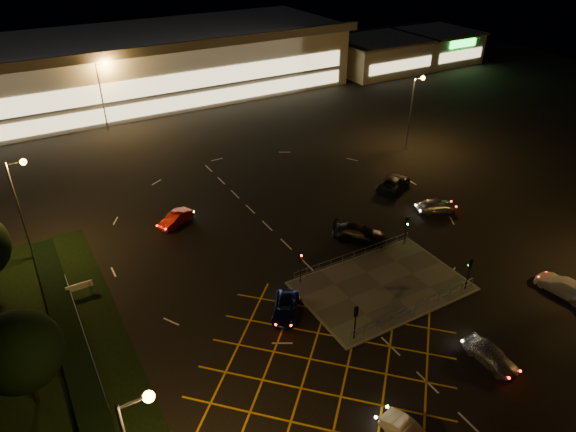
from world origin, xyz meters
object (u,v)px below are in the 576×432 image
signal_se (470,268)px  car_left_blue (286,308)px  signal_sw (356,316)px  car_circ_red (176,219)px  car_approach_white (565,287)px  signal_ne (407,225)px  car_far_dkgrey (359,233)px  car_right_silver (436,205)px  signal_nw (301,262)px  car_east_grey (394,183)px  car_near_silver (491,355)px

signal_se → car_left_blue: (-15.11, 5.17, -1.76)m
signal_sw → car_circ_red: 23.98m
signal_sw → car_approach_white: size_ratio=0.62×
signal_ne → car_far_dkgrey: bearing=137.4°
car_right_silver → car_circ_red: car_right_silver is taller
signal_nw → car_east_grey: size_ratio=0.58×
car_far_dkgrey → signal_sw: bearing=-171.8°
signal_nw → car_near_silver: signal_nw is taller
signal_ne → car_left_blue: signal_ne is taller
car_near_silver → signal_sw: bearing=135.6°
car_far_dkgrey → car_left_blue: bearing=162.8°
car_right_silver → car_approach_white: 16.01m
car_right_silver → car_left_blue: bearing=124.7°
signal_nw → car_east_grey: 21.48m
car_circ_red → car_east_grey: bearing=51.1°
car_left_blue → car_east_grey: 25.50m
car_right_silver → car_approach_white: bearing=-162.3°
signal_nw → car_near_silver: (7.23, -14.85, -1.64)m
signal_sw → car_approach_white: signal_sw is taller
car_circ_red → car_far_dkgrey: bearing=23.7°
signal_sw → signal_se: same height
signal_se → car_approach_white: size_ratio=0.62×
car_approach_white → car_east_grey: bearing=-95.6°
signal_sw → car_approach_white: (19.02, -4.60, -1.63)m
car_left_blue → car_right_silver: bearing=50.0°
car_circ_red → signal_nw: bearing=-5.0°
car_near_silver → car_east_grey: bearing=63.7°
signal_ne → car_right_silver: size_ratio=0.73×
signal_nw → car_near_silver: bearing=-64.0°
signal_sw → car_far_dkgrey: signal_sw is taller
signal_sw → car_far_dkgrey: bearing=-128.5°
signal_ne → car_near_silver: size_ratio=0.73×
signal_sw → car_far_dkgrey: (8.73, 10.99, -1.58)m
car_far_dkgrey → car_right_silver: car_far_dkgrey is taller
car_circ_red → car_approach_white: bearing=15.1°
signal_nw → car_circ_red: (-6.18, 15.12, -1.69)m
car_left_blue → car_east_grey: bearing=64.5°
car_left_blue → car_far_dkgrey: car_far_dkgrey is taller
car_left_blue → car_east_grey: (22.11, 12.72, 0.15)m
car_far_dkgrey → car_circ_red: car_far_dkgrey is taller
signal_se → car_near_silver: signal_se is taller
car_east_grey → car_approach_white: 22.49m
car_left_blue → car_circ_red: 18.20m
car_near_silver → car_circ_red: (-13.41, 29.97, -0.06)m
signal_sw → signal_se: 12.00m
signal_sw → car_near_silver: (7.23, -6.86, -1.64)m
car_far_dkgrey → car_right_silver: size_ratio=1.27×
car_near_silver → car_left_blue: 15.87m
signal_se → signal_ne: 7.99m
signal_se → car_near_silver: bearing=55.2°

